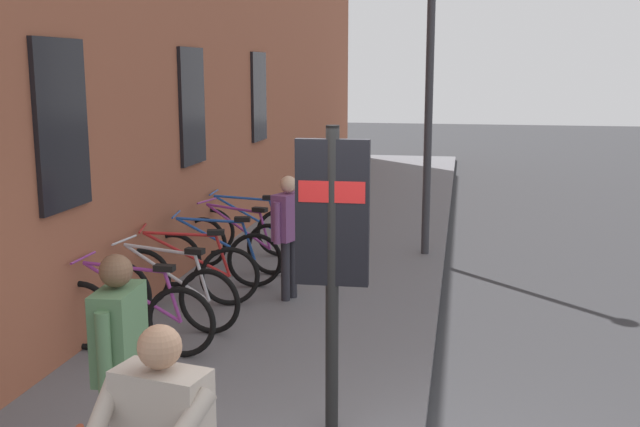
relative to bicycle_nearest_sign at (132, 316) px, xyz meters
The scene contains 13 objects.
ground 5.53m from the bicycle_nearest_sign, 45.90° to the right, with size 60.00×60.00×0.00m, color #2D2D30.
sidewalk_pavement 5.97m from the bicycle_nearest_sign, 11.65° to the right, with size 24.00×3.50×0.12m, color slate.
station_facade 7.56m from the bicycle_nearest_sign, ahead, with size 22.00×0.65×7.31m.
bicycle_nearest_sign is the anchor object (origin of this frame).
bicycle_far_end 0.75m from the bicycle_nearest_sign, ahead, with size 0.48×1.76×0.97m.
bicycle_beside_lamp 1.54m from the bicycle_nearest_sign, ahead, with size 0.61×1.73×0.97m.
bicycle_leaning_wall 2.39m from the bicycle_nearest_sign, ahead, with size 0.50×1.75×0.97m.
bicycle_mid_rack 3.22m from the bicycle_nearest_sign, ahead, with size 0.59×1.73×0.97m.
bicycle_end_of_row 4.08m from the bicycle_nearest_sign, ahead, with size 0.48×1.77×0.97m.
transit_info_sign 2.84m from the bicycle_nearest_sign, 119.66° to the right, with size 0.10×0.55×2.40m.
pedestrian_by_facade 2.42m from the bicycle_nearest_sign, 28.57° to the right, with size 0.55×0.36×1.53m.
pedestrian_crossing_street 2.59m from the bicycle_nearest_sign, 156.65° to the right, with size 0.62×0.27×1.63m.
street_lamp 5.99m from the bicycle_nearest_sign, 29.37° to the right, with size 0.28×0.28×4.98m.
Camera 1 is at (-4.55, -0.22, 2.93)m, focal length 42.64 mm.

